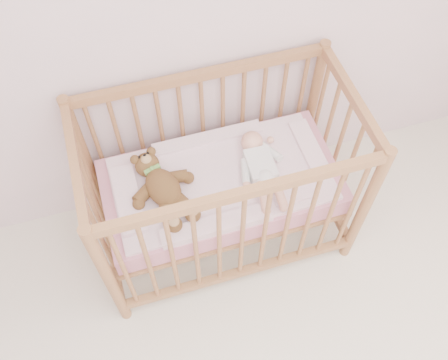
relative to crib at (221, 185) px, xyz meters
name	(u,v)px	position (x,y,z in m)	size (l,w,h in m)	color
wall_back	(179,3)	(-0.06, 0.40, 0.85)	(4.00, 0.02, 2.70)	beige
crib	(221,185)	(0.00, 0.00, 0.00)	(1.36, 0.76, 1.00)	#A46945
mattress	(221,187)	(0.00, 0.00, -0.01)	(1.22, 0.62, 0.13)	pink
blanket	(221,179)	(0.00, 0.00, 0.06)	(1.10, 0.58, 0.06)	#F5A8C1
baby	(261,164)	(0.20, -0.02, 0.14)	(0.25, 0.51, 0.12)	white
teddy_bear	(163,187)	(-0.30, -0.02, 0.15)	(0.35, 0.50, 0.14)	brown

